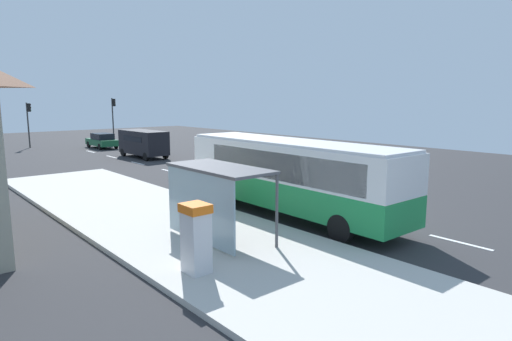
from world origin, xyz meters
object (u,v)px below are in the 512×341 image
bus (289,173)px  ticket_machine (196,238)px  recycling_bin_yellow (219,203)px  traffic_light_far_side (29,118)px  bus_shelter (212,185)px  white_van (143,142)px  recycling_bin_green (210,200)px  recycling_bin_red (201,197)px  traffic_light_near_side (113,113)px  sedan_near (102,140)px

bus → ticket_machine: bearing=-155.2°
recycling_bin_yellow → traffic_light_far_side: traffic_light_far_side is taller
bus_shelter → traffic_light_far_side: bearing=84.9°
bus → white_van: 21.78m
ticket_machine → traffic_light_far_side: bearing=82.4°
recycling_bin_green → recycling_bin_red: 0.70m
recycling_bin_red → traffic_light_near_side: (9.70, 32.35, 2.70)m
sedan_near → recycling_bin_yellow: 29.98m
bus → bus_shelter: (-4.70, -1.09, 0.25)m
traffic_light_near_side → traffic_light_far_side: (-8.59, 0.80, -0.29)m
bus_shelter → bus: bearing=13.1°
bus → recycling_bin_yellow: 3.18m
recycling_bin_yellow → traffic_light_far_side: 34.65m
white_van → bus_shelter: size_ratio=1.32×
white_van → bus_shelter: (-8.61, -22.51, 0.75)m
traffic_light_near_side → traffic_light_far_side: bearing=174.7°
bus → recycling_bin_green: size_ratio=11.63×
ticket_machine → traffic_light_far_side: (5.25, 39.20, 1.90)m
ticket_machine → bus_shelter: bearing=45.6°
recycling_bin_red → traffic_light_far_side: (1.10, 33.15, 2.42)m
white_van → sedan_near: (0.10, 9.43, -0.55)m
traffic_light_far_side → sedan_near: bearing=-44.4°
recycling_bin_green → traffic_light_far_side: (1.10, 33.85, 2.42)m
recycling_bin_green → recycling_bin_red: same height
sedan_near → recycling_bin_red: 28.61m
recycling_bin_yellow → traffic_light_far_side: (1.10, 34.55, 2.42)m
white_van → recycling_bin_green: (-6.40, -19.13, -0.69)m
sedan_near → traffic_light_near_side: (3.20, 4.48, 2.57)m
bus_shelter → recycling_bin_green: bearing=56.8°
traffic_light_far_side → ticket_machine: bearing=-97.6°
white_van → recycling_bin_red: size_ratio=5.55×
ticket_machine → recycling_bin_red: (4.14, 6.05, -0.52)m
recycling_bin_yellow → recycling_bin_red: bearing=90.0°
sedan_near → recycling_bin_green: size_ratio=4.64×
white_van → recycling_bin_yellow: 20.85m
sedan_near → traffic_light_far_side: 7.89m
white_van → ticket_machine: size_ratio=2.72×
sedan_near → ticket_machine: size_ratio=2.27×
bus → white_van: (3.91, 21.42, -0.50)m
bus → traffic_light_near_side: size_ratio=2.18×
sedan_near → ticket_machine: (-10.64, -33.91, 0.38)m
sedan_near → recycling_bin_yellow: sedan_near is taller
recycling_bin_yellow → recycling_bin_red: same height
recycling_bin_red → traffic_light_far_side: 33.26m
sedan_near → recycling_bin_yellow: size_ratio=4.64×
sedan_near → bus_shelter: (-8.71, -31.95, 1.31)m
recycling_bin_green → bus_shelter: 4.29m
white_van → recycling_bin_green: size_ratio=5.55×
recycling_bin_yellow → recycling_bin_green: (0.00, 0.70, 0.00)m
bus → traffic_light_near_side: 36.10m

